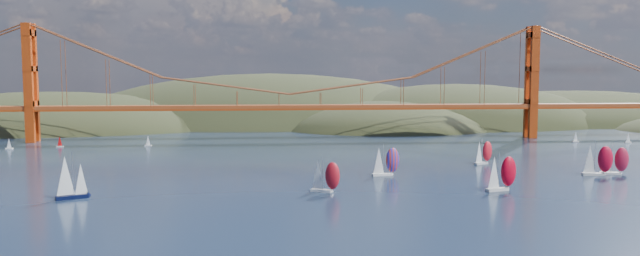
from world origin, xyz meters
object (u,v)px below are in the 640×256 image
object	(u,v)px
racer_1	(501,173)
racer_2	(597,160)
racer_0	(325,176)
sloop_navy	(70,178)
racer_3	(483,152)
racer_4	(614,160)
racer_rwb	(385,161)

from	to	relation	value
racer_1	racer_2	world-z (taller)	racer_2
racer_0	sloop_navy	bearing A→B (deg)	-150.22
racer_3	racer_4	bearing A→B (deg)	-64.21
sloop_navy	racer_0	bearing A→B (deg)	-23.74
racer_3	racer_4	distance (m)	42.59
racer_1	racer_4	bearing A→B (deg)	10.14
racer_1	racer_3	size ratio (longest dim) A/B	1.18
racer_3	racer_rwb	xyz separation A→B (m)	(-39.44, -21.44, 0.45)
sloop_navy	racer_2	distance (m)	157.98
racer_1	racer_rwb	size ratio (longest dim) A/B	1.07
racer_2	racer_4	size ratio (longest dim) A/B	1.07
racer_2	racer_rwb	bearing A→B (deg)	-176.05
racer_3	racer_rwb	size ratio (longest dim) A/B	0.91
racer_3	racer_rwb	bearing A→B (deg)	-179.68
racer_1	racer_4	world-z (taller)	racer_1
racer_0	racer_4	distance (m)	97.90
racer_1	racer_rwb	bearing A→B (deg)	118.77
sloop_navy	racer_4	distance (m)	164.56
racer_3	racer_1	bearing A→B (deg)	-132.00
racer_1	racer_3	world-z (taller)	racer_1
sloop_navy	racer_4	bearing A→B (deg)	-17.92
racer_1	racer_3	bearing A→B (deg)	59.49
racer_1	racer_3	xyz separation A→B (m)	(11.91, 48.51, -0.77)
racer_3	racer_rwb	world-z (taller)	racer_rwb
racer_2	racer_3	world-z (taller)	racer_2
racer_2	racer_rwb	size ratio (longest dim) A/B	1.07
sloop_navy	racer_1	world-z (taller)	sloop_navy
racer_0	racer_4	bearing A→B (deg)	39.59
racer_2	racer_rwb	xyz separation A→B (m)	(-67.46, 5.05, -0.32)
racer_1	racer_4	xyz separation A→B (m)	(46.36, 23.47, -0.35)
sloop_navy	racer_rwb	size ratio (longest dim) A/B	1.24
racer_0	racer_3	xyz separation A→B (m)	(61.06, 46.56, -0.23)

